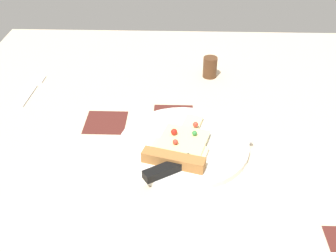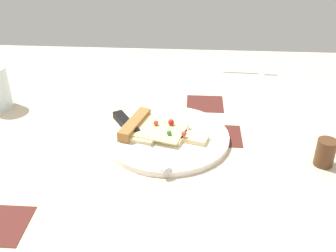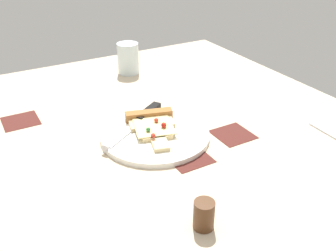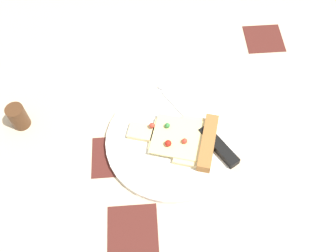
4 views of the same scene
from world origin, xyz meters
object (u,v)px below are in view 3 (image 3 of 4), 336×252
at_px(knife, 139,120).
at_px(pepper_shaker, 204,215).
at_px(plate, 155,134).
at_px(pizza_slice, 152,124).
at_px(drinking_glass, 128,58).

xyz_separation_m(knife, pepper_shaker, (0.37, -0.06, 0.01)).
bearing_deg(plate, pepper_shaker, -12.31).
relative_size(plate, pepper_shaker, 4.84).
xyz_separation_m(plate, knife, (-0.06, -0.01, 0.01)).
bearing_deg(pizza_slice, drinking_glass, -90.06).
bearing_deg(plate, pizza_slice, 163.72).
height_order(drinking_glass, pepper_shaker, drinking_glass).
relative_size(pizza_slice, knife, 0.88).
relative_size(plate, pizza_slice, 1.40).
bearing_deg(knife, pizza_slice, 173.31).
bearing_deg(pepper_shaker, plate, 167.69).
xyz_separation_m(pizza_slice, pepper_shaker, (0.33, -0.07, 0.01)).
relative_size(plate, knife, 1.23).
relative_size(pizza_slice, drinking_glass, 1.84).
xyz_separation_m(drinking_glass, pepper_shaker, (0.73, -0.19, -0.02)).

